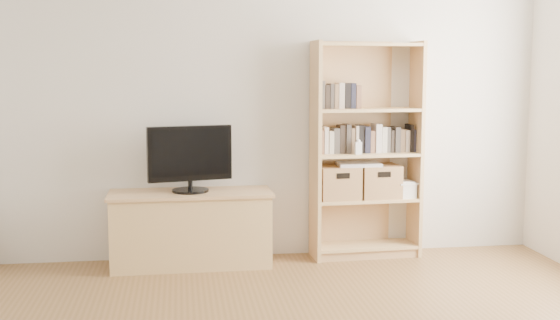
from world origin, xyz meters
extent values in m
cube|color=silver|center=(0.00, 2.50, 1.30)|extent=(4.50, 0.02, 2.60)
cube|color=tan|center=(-0.70, 2.27, 0.29)|extent=(1.25, 0.48, 0.57)
cube|color=tan|center=(0.75, 2.34, 0.89)|extent=(0.91, 0.36, 1.79)
cube|color=black|center=(-0.70, 2.27, 0.86)|extent=(0.67, 0.20, 0.53)
cube|color=brown|center=(0.75, 2.36, 0.99)|extent=(0.87, 0.19, 0.23)
cube|color=brown|center=(0.55, 2.35, 1.34)|extent=(0.38, 0.15, 0.20)
cube|color=white|center=(0.65, 2.24, 0.93)|extent=(0.05, 0.04, 0.10)
cube|color=#9E6947|center=(0.51, 2.32, 0.63)|extent=(0.35, 0.29, 0.27)
cube|color=#9E6947|center=(0.86, 2.34, 0.63)|extent=(0.35, 0.29, 0.27)
cube|color=white|center=(0.68, 2.33, 0.78)|extent=(0.36, 0.25, 0.03)
cube|color=beige|center=(1.06, 2.35, 0.56)|extent=(0.20, 0.27, 0.12)
camera|label=1|loc=(-0.78, -3.25, 1.57)|focal=45.00mm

